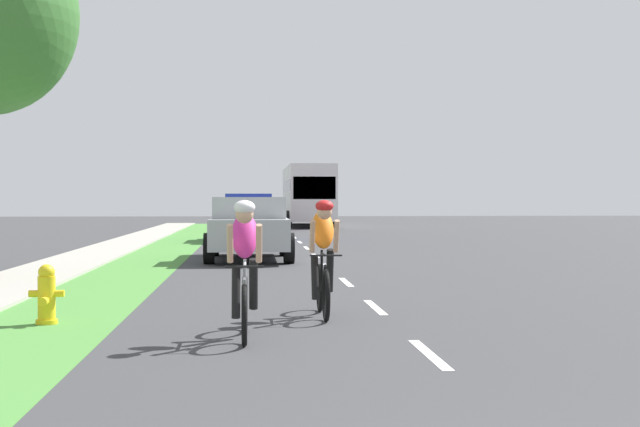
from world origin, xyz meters
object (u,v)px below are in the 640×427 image
object	(u,v)px
sedan_maroon	(251,216)
fire_hydrant_yellow	(46,295)
bus_white	(307,192)
cyclist_lead	(245,268)
suv_blue	(249,216)
pickup_silver	(249,228)
cyclist_trailing	(323,257)

from	to	relation	value
sedan_maroon	fire_hydrant_yellow	bearing A→B (deg)	-94.54
sedan_maroon	bus_white	size ratio (longest dim) A/B	0.37
bus_white	cyclist_lead	bearing A→B (deg)	-94.62
fire_hydrant_yellow	bus_white	bearing A→B (deg)	81.79
fire_hydrant_yellow	suv_blue	xyz separation A→B (m)	(2.53, 22.74, 0.58)
pickup_silver	suv_blue	world-z (taller)	suv_blue
sedan_maroon	suv_blue	bearing A→B (deg)	-90.49
pickup_silver	bus_white	size ratio (longest dim) A/B	0.44
cyclist_trailing	sedan_maroon	distance (m)	32.53
cyclist_lead	suv_blue	size ratio (longest dim) A/B	0.37
pickup_silver	bus_white	bearing A→B (deg)	83.39
fire_hydrant_yellow	suv_blue	distance (m)	22.89
cyclist_lead	bus_white	distance (m)	43.02
fire_hydrant_yellow	sedan_maroon	distance (m)	33.06
bus_white	cyclist_trailing	bearing A→B (deg)	-93.38
cyclist_trailing	pickup_silver	size ratio (longest dim) A/B	0.34
cyclist_trailing	suv_blue	xyz separation A→B (m)	(-1.03, 22.30, 0.14)
suv_blue	bus_white	distance (m)	19.05
suv_blue	sedan_maroon	size ratio (longest dim) A/B	1.09
fire_hydrant_yellow	sedan_maroon	xyz separation A→B (m)	(2.62, 32.95, 0.40)
sedan_maroon	bus_white	xyz separation A→B (m)	(3.36, 8.49, 1.21)
cyclist_trailing	sedan_maroon	world-z (taller)	cyclist_trailing
cyclist_trailing	bus_white	xyz separation A→B (m)	(2.42, 41.01, 1.17)
pickup_silver	sedan_maroon	xyz separation A→B (m)	(0.06, 21.03, -0.06)
sedan_maroon	cyclist_trailing	bearing A→B (deg)	-88.34
fire_hydrant_yellow	cyclist_trailing	world-z (taller)	cyclist_trailing
cyclist_lead	sedan_maroon	size ratio (longest dim) A/B	0.40
fire_hydrant_yellow	suv_blue	size ratio (longest dim) A/B	0.16
cyclist_trailing	suv_blue	bearing A→B (deg)	92.65
cyclist_trailing	bus_white	size ratio (longest dim) A/B	0.15
cyclist_trailing	bus_white	distance (m)	41.09
fire_hydrant_yellow	cyclist_lead	world-z (taller)	cyclist_lead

